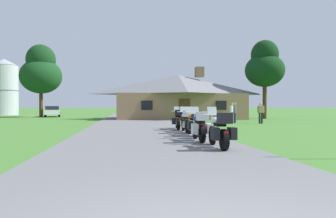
# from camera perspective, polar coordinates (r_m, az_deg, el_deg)

# --- Properties ---
(ground_plane) EXTENTS (500.00, 500.00, 0.00)m
(ground_plane) POSITION_cam_1_polar(r_m,az_deg,el_deg) (22.90, -5.36, -2.95)
(ground_plane) COLOR #42752D
(asphalt_driveway) EXTENTS (6.40, 80.00, 0.06)m
(asphalt_driveway) POSITION_cam_1_polar(r_m,az_deg,el_deg) (20.90, -5.16, -3.20)
(asphalt_driveway) COLOR slate
(asphalt_driveway) RESTS_ON ground
(motorcycle_white_nearest_to_camera) EXTENTS (0.73, 2.08, 1.30)m
(motorcycle_white_nearest_to_camera) POSITION_cam_1_polar(r_m,az_deg,el_deg) (10.12, 9.23, -3.85)
(motorcycle_white_nearest_to_camera) COLOR black
(motorcycle_white_nearest_to_camera) RESTS_ON asphalt_driveway
(motorcycle_blue_second_in_row) EXTENTS (0.75, 2.08, 1.30)m
(motorcycle_blue_second_in_row) POSITION_cam_1_polar(r_m,az_deg,el_deg) (12.06, 5.64, -3.15)
(motorcycle_blue_second_in_row) COLOR black
(motorcycle_blue_second_in_row) RESTS_ON asphalt_driveway
(motorcycle_orange_third_in_row) EXTENTS (0.72, 2.08, 1.30)m
(motorcycle_orange_third_in_row) POSITION_cam_1_polar(r_m,az_deg,el_deg) (14.28, 4.64, -2.58)
(motorcycle_orange_third_in_row) COLOR black
(motorcycle_orange_third_in_row) RESTS_ON asphalt_driveway
(motorcycle_white_fourth_in_row) EXTENTS (0.66, 2.08, 1.30)m
(motorcycle_white_fourth_in_row) POSITION_cam_1_polar(r_m,az_deg,el_deg) (16.24, 3.17, -2.18)
(motorcycle_white_fourth_in_row) COLOR black
(motorcycle_white_fourth_in_row) RESTS_ON asphalt_driveway
(motorcycle_yellow_farthest_in_row) EXTENTS (0.83, 2.08, 1.30)m
(motorcycle_yellow_farthest_in_row) POSITION_cam_1_polar(r_m,az_deg,el_deg) (18.20, 1.78, -1.92)
(motorcycle_yellow_farthest_in_row) COLOR black
(motorcycle_yellow_farthest_in_row) RESTS_ON asphalt_driveway
(stone_lodge) EXTENTS (13.96, 8.07, 5.71)m
(stone_lodge) POSITION_cam_1_polar(r_m,az_deg,el_deg) (35.12, 1.85, 2.29)
(stone_lodge) COLOR #896B4C
(stone_lodge) RESTS_ON ground
(bystander_white_shirt_near_lodge) EXTENTS (0.50, 0.36, 1.69)m
(bystander_white_shirt_near_lodge) POSITION_cam_1_polar(r_m,az_deg,el_deg) (28.06, 11.35, -0.39)
(bystander_white_shirt_near_lodge) COLOR #75664C
(bystander_white_shirt_near_lodge) RESTS_ON ground
(bystander_gray_shirt_beside_signpost) EXTENTS (0.24, 0.55, 1.69)m
(bystander_gray_shirt_beside_signpost) POSITION_cam_1_polar(r_m,az_deg,el_deg) (26.60, 11.82, -0.44)
(bystander_gray_shirt_beside_signpost) COLOR navy
(bystander_gray_shirt_beside_signpost) RESTS_ON ground
(bystander_tan_shirt_by_tree) EXTENTS (0.54, 0.28, 1.67)m
(bystander_tan_shirt_by_tree) POSITION_cam_1_polar(r_m,az_deg,el_deg) (26.26, 16.19, -0.50)
(bystander_tan_shirt_by_tree) COLOR black
(bystander_tan_shirt_by_tree) RESTS_ON ground
(tree_left_far) EXTENTS (5.15, 5.15, 9.16)m
(tree_left_far) POSITION_cam_1_polar(r_m,az_deg,el_deg) (43.64, -21.69, 6.24)
(tree_left_far) COLOR #422D19
(tree_left_far) RESTS_ON ground
(tree_right_of_lodge) EXTENTS (4.27, 4.27, 8.63)m
(tree_right_of_lodge) POSITION_cam_1_polar(r_m,az_deg,el_deg) (36.96, 16.85, 7.35)
(tree_right_of_lodge) COLOR #422D19
(tree_right_of_lodge) RESTS_ON ground
(metal_silo_distant) EXTENTS (4.28, 4.28, 8.69)m
(metal_silo_distant) POSITION_cam_1_polar(r_m,az_deg,el_deg) (55.45, -27.20, 3.52)
(metal_silo_distant) COLOR #B2B7BC
(metal_silo_distant) RESTS_ON ground
(parked_white_suv_far_left) EXTENTS (2.77, 4.88, 1.40)m
(parked_white_suv_far_left) POSITION_cam_1_polar(r_m,az_deg,el_deg) (44.36, -19.93, -0.31)
(parked_white_suv_far_left) COLOR silver
(parked_white_suv_far_left) RESTS_ON ground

